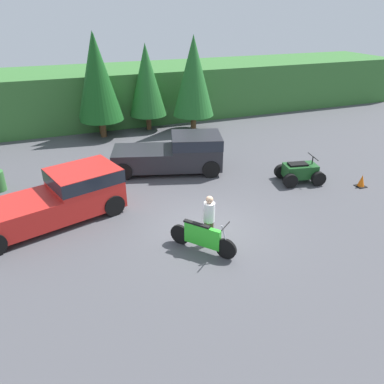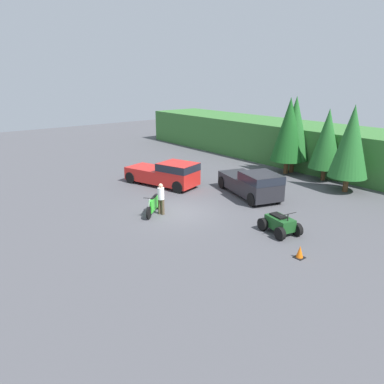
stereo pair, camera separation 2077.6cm
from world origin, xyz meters
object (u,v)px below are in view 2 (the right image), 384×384
Objects in this scene: pickup_truck_red at (167,173)px; traffic_cone at (300,252)px; rider_person at (161,198)px; steel_barrel at (185,166)px; dirt_bike at (153,205)px; quad_atv at (280,224)px; pickup_truck_second at (253,183)px.

pickup_truck_red reaches higher than traffic_cone.
rider_person reaches higher than steel_barrel.
dirt_bike is 8.62m from traffic_cone.
rider_person reaches higher than quad_atv.
dirt_bike is 0.65m from rider_person.
traffic_cone is (2.24, -1.43, -0.22)m from quad_atv.
quad_atv is 6.60m from rider_person.
pickup_truck_second is 3.05× the size of rider_person.
steel_barrel is (-6.85, 6.96, -0.53)m from rider_person.
traffic_cone is at bearing 75.61° from rider_person.
pickup_truck_red is 5.61m from rider_person.
pickup_truck_red is at bearing -154.46° from rider_person.
pickup_truck_second reaches higher than steel_barrel.
steel_barrel is at bearing -168.04° from pickup_truck_second.
rider_person is 9.78m from steel_barrel.
pickup_truck_red is 10.21m from quad_atv.
rider_person reaches higher than dirt_bike.
pickup_truck_red is 3.17× the size of rider_person.
quad_atv is (10.20, -0.36, -0.47)m from pickup_truck_red.
quad_atv is 2.67m from traffic_cone.
dirt_bike reaches higher than steel_barrel.
dirt_bike is at bearing -166.79° from traffic_cone.
traffic_cone is at bearing -25.39° from pickup_truck_red.
pickup_truck_red reaches higher than steel_barrel.
traffic_cone is (6.99, -4.61, -0.68)m from pickup_truck_second.
quad_atv is at bearing -16.91° from steel_barrel.
traffic_cone is at bearing -21.39° from quad_atv.
pickup_truck_red is 5.55m from dirt_bike.
pickup_truck_red reaches higher than dirt_bike.
traffic_cone is 15.80m from steel_barrel.
dirt_bike is at bearing -60.03° from pickup_truck_red.
steel_barrel is at bearing 107.93° from pickup_truck_red.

